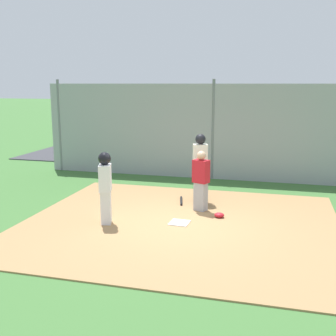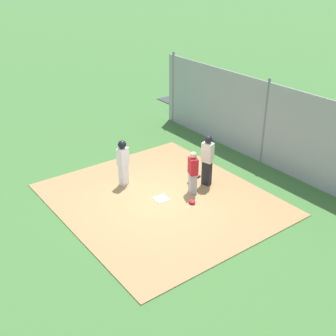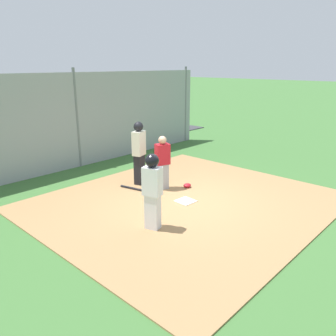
{
  "view_description": "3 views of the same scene",
  "coord_description": "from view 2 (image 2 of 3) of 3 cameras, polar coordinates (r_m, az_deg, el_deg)",
  "views": [
    {
      "loc": [
        -2.08,
        8.9,
        3.21
      ],
      "look_at": [
        0.62,
        -1.3,
        1.05
      ],
      "focal_mm": 44.26,
      "sensor_mm": 36.0,
      "label": 1
    },
    {
      "loc": [
        -9.99,
        7.18,
        7.39
      ],
      "look_at": [
        0.41,
        -0.59,
        0.85
      ],
      "focal_mm": 45.86,
      "sensor_mm": 36.0,
      "label": 2
    },
    {
      "loc": [
        6.32,
        5.26,
        3.45
      ],
      "look_at": [
        0.25,
        -0.39,
        0.91
      ],
      "focal_mm": 36.4,
      "sensor_mm": 36.0,
      "label": 3
    }
  ],
  "objects": [
    {
      "name": "runner",
      "position": [
        14.88,
        -6.02,
        1.11
      ],
      "size": [
        0.36,
        0.44,
        1.67
      ],
      "rotation": [
        0.0,
        0.0,
        3.44
      ],
      "color": "silver",
      "rests_on": "dirt_infield"
    },
    {
      "name": "backstop_fence",
      "position": [
        16.68,
        12.75,
        5.77
      ],
      "size": [
        12.0,
        0.1,
        3.35
      ],
      "color": "#93999E",
      "rests_on": "ground_plane"
    },
    {
      "name": "catcher_mask",
      "position": [
        14.08,
        3.22,
        -4.52
      ],
      "size": [
        0.24,
        0.2,
        0.12
      ],
      "primitive_type": "ellipsoid",
      "color": "#B21923",
      "rests_on": "dirt_infield"
    },
    {
      "name": "parked_car_blue",
      "position": [
        21.89,
        12.79,
        8.06
      ],
      "size": [
        4.25,
        1.98,
        1.28
      ],
      "rotation": [
        0.0,
        0.0,
        -0.03
      ],
      "color": "#28428C",
      "rests_on": "parking_lot"
    },
    {
      "name": "catcher",
      "position": [
        14.35,
        3.33,
        -0.55
      ],
      "size": [
        0.45,
        0.38,
        1.53
      ],
      "rotation": [
        0.0,
        0.0,
        1.2
      ],
      "color": "#9E9EA3",
      "rests_on": "dirt_infield"
    },
    {
      "name": "parking_lot",
      "position": [
        20.26,
        19.8,
        3.78
      ],
      "size": [
        18.0,
        5.2,
        0.04
      ],
      "primitive_type": "cube",
      "color": "#38383D",
      "rests_on": "ground_plane"
    },
    {
      "name": "umpire",
      "position": [
        14.84,
        5.25,
        1.22
      ],
      "size": [
        0.44,
        0.36,
        1.86
      ],
      "rotation": [
        0.0,
        0.0,
        1.87
      ],
      "color": "black",
      "rests_on": "dirt_infield"
    },
    {
      "name": "ground_plane",
      "position": [
        14.35,
        -0.91,
        -4.24
      ],
      "size": [
        140.0,
        140.0,
        0.0
      ],
      "primitive_type": "plane",
      "color": "#3D6B33"
    },
    {
      "name": "baseball_bat",
      "position": [
        15.49,
        3.48,
        -1.54
      ],
      "size": [
        0.23,
        0.74,
        0.06
      ],
      "primitive_type": "cylinder",
      "rotation": [
        0.0,
        1.57,
        1.8
      ],
      "color": "black",
      "rests_on": "dirt_infield"
    },
    {
      "name": "home_plate",
      "position": [
        14.33,
        -0.91,
        -4.11
      ],
      "size": [
        0.47,
        0.47,
        0.02
      ],
      "primitive_type": "cube",
      "rotation": [
        0.0,
        0.0,
        -0.07
      ],
      "color": "white",
      "rests_on": "dirt_infield"
    },
    {
      "name": "dirt_infield",
      "position": [
        14.34,
        -0.91,
        -4.19
      ],
      "size": [
        7.2,
        6.4,
        0.03
      ],
      "primitive_type": "cube",
      "color": "#9E774C",
      "rests_on": "ground_plane"
    }
  ]
}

